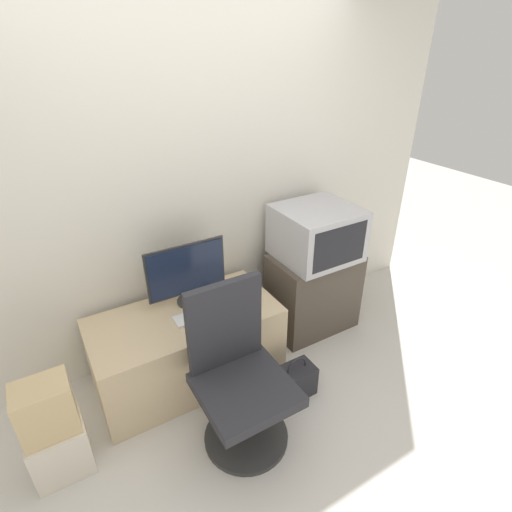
# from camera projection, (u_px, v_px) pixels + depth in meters

# --- Properties ---
(ground_plane) EXTENTS (12.00, 12.00, 0.00)m
(ground_plane) POSITION_uv_depth(u_px,v_px,m) (295.00, 456.00, 2.37)
(ground_plane) COLOR beige
(wall_back) EXTENTS (4.40, 0.05, 2.60)m
(wall_back) POSITION_uv_depth(u_px,v_px,m) (191.00, 183.00, 2.74)
(wall_back) COLOR silver
(wall_back) RESTS_ON ground_plane
(desk) EXTENTS (1.27, 0.63, 0.54)m
(desk) POSITION_uv_depth(u_px,v_px,m) (187.00, 346.00, 2.81)
(desk) COLOR #CCB289
(desk) RESTS_ON ground_plane
(side_stand) EXTENTS (0.69, 0.45, 0.67)m
(side_stand) POSITION_uv_depth(u_px,v_px,m) (313.00, 292.00, 3.30)
(side_stand) COLOR #4C4238
(side_stand) RESTS_ON ground_plane
(main_monitor) EXTENTS (0.56, 0.18, 0.45)m
(main_monitor) POSITION_uv_depth(u_px,v_px,m) (187.00, 273.00, 2.70)
(main_monitor) COLOR #2D2D2D
(main_monitor) RESTS_ON desk
(keyboard) EXTENTS (0.31, 0.13, 0.01)m
(keyboard) POSITION_uv_depth(u_px,v_px,m) (197.00, 315.00, 2.67)
(keyboard) COLOR white
(keyboard) RESTS_ON desk
(mouse) EXTENTS (0.07, 0.04, 0.03)m
(mouse) POSITION_uv_depth(u_px,v_px,m) (224.00, 304.00, 2.77)
(mouse) COLOR #4C4C51
(mouse) RESTS_ON desk
(crt_tv) EXTENTS (0.58, 0.55, 0.40)m
(crt_tv) POSITION_uv_depth(u_px,v_px,m) (317.00, 233.00, 3.05)
(crt_tv) COLOR #B7B7BC
(crt_tv) RESTS_ON side_stand
(office_chair) EXTENTS (0.52, 0.52, 1.01)m
(office_chair) POSITION_uv_depth(u_px,v_px,m) (239.00, 379.00, 2.33)
(office_chair) COLOR #333333
(office_chair) RESTS_ON ground_plane
(cardboard_box_lower) EXTENTS (0.30, 0.25, 0.33)m
(cardboard_box_lower) POSITION_uv_depth(u_px,v_px,m) (60.00, 449.00, 2.22)
(cardboard_box_lower) COLOR beige
(cardboard_box_lower) RESTS_ON ground_plane
(cardboard_box_upper) EXTENTS (0.28, 0.21, 0.32)m
(cardboard_box_upper) POSITION_uv_depth(u_px,v_px,m) (46.00, 409.00, 2.07)
(cardboard_box_upper) COLOR #D1B27F
(cardboard_box_upper) RESTS_ON cardboard_box_lower
(handbag) EXTENTS (0.25, 0.17, 0.31)m
(handbag) POSITION_uv_depth(u_px,v_px,m) (296.00, 380.00, 2.74)
(handbag) COLOR #232328
(handbag) RESTS_ON ground_plane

